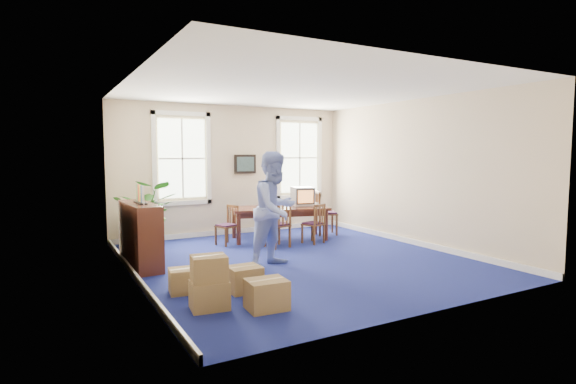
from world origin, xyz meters
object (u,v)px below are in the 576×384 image
man (275,209)px  potted_plant (148,213)px  conference_table (279,223)px  cardboard_boxes (220,277)px  crt_tv (303,196)px  chair_near_left (277,224)px  credenza (140,234)px

man → potted_plant: (-1.65, 2.81, -0.30)m
potted_plant → conference_table: bearing=-12.9°
cardboard_boxes → crt_tv: bearing=46.8°
chair_near_left → conference_table: bearing=-129.5°
man → credenza: man is taller
man → potted_plant: 3.28m
credenza → crt_tv: bearing=12.3°
chair_near_left → cardboard_boxes: 3.74m
crt_tv → potted_plant: 3.60m
potted_plant → man: bearing=-59.5°
crt_tv → chair_near_left: bearing=-130.9°
potted_plant → crt_tv: bearing=-9.7°
crt_tv → potted_plant: potted_plant is taller
man → cardboard_boxes: size_ratio=1.58×
crt_tv → credenza: bearing=-151.7°
conference_table → potted_plant: bearing=-178.3°
conference_table → man: (-1.22, -2.16, 0.65)m
crt_tv → credenza: 4.19m
credenza → cardboard_boxes: bearing=-81.3°
conference_table → man: bearing=-104.9°
chair_near_left → man: bearing=52.8°
credenza → cardboard_boxes: credenza is taller
conference_table → chair_near_left: chair_near_left is taller
credenza → potted_plant: bearing=71.0°
conference_table → man: 2.56m
credenza → cardboard_boxes: size_ratio=1.16×
man → credenza: bearing=130.3°
potted_plant → chair_near_left: bearing=-30.4°
chair_near_left → cardboard_boxes: bearing=42.2°
man → credenza: size_ratio=1.36×
conference_table → crt_tv: (0.66, 0.05, 0.60)m
cardboard_boxes → chair_near_left: bearing=50.7°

